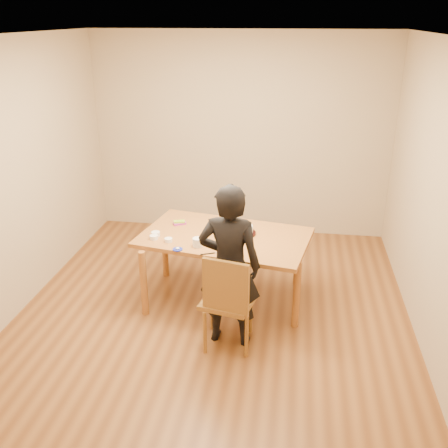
# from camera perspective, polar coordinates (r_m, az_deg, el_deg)

# --- Properties ---
(room_shell) EXTENTS (4.00, 4.50, 2.70)m
(room_shell) POSITION_cam_1_polar(r_m,az_deg,el_deg) (4.98, -0.72, 5.17)
(room_shell) COLOR brown
(room_shell) RESTS_ON ground
(dining_table) EXTENTS (1.86, 1.30, 0.04)m
(dining_table) POSITION_cam_1_polar(r_m,az_deg,el_deg) (5.17, 0.08, -1.52)
(dining_table) COLOR brown
(dining_table) RESTS_ON floor
(dining_chair) EXTENTS (0.53, 0.53, 0.04)m
(dining_chair) POSITION_cam_1_polar(r_m,az_deg,el_deg) (4.60, 0.53, -8.77)
(dining_chair) COLOR brown
(dining_chair) RESTS_ON floor
(cake_plate) EXTENTS (0.27, 0.27, 0.02)m
(cake_plate) POSITION_cam_1_polar(r_m,az_deg,el_deg) (5.19, 2.19, -1.03)
(cake_plate) COLOR #A90B16
(cake_plate) RESTS_ON dining_table
(cake) EXTENTS (0.21, 0.21, 0.07)m
(cake) POSITION_cam_1_polar(r_m,az_deg,el_deg) (5.18, 2.20, -0.60)
(cake) COLOR white
(cake) RESTS_ON cake_plate
(frosting_dome) EXTENTS (0.20, 0.20, 0.03)m
(frosting_dome) POSITION_cam_1_polar(r_m,az_deg,el_deg) (5.16, 2.20, -0.13)
(frosting_dome) COLOR white
(frosting_dome) RESTS_ON cake
(frosting_tub) EXTENTS (0.10, 0.10, 0.09)m
(frosting_tub) POSITION_cam_1_polar(r_m,az_deg,el_deg) (4.91, -3.04, -2.10)
(frosting_tub) COLOR white
(frosting_tub) RESTS_ON dining_table
(frosting_lid) EXTENTS (0.10, 0.10, 0.01)m
(frosting_lid) POSITION_cam_1_polar(r_m,az_deg,el_deg) (4.87, -5.32, -2.89)
(frosting_lid) COLOR #162295
(frosting_lid) RESTS_ON dining_table
(frosting_dollop) EXTENTS (0.04, 0.04, 0.02)m
(frosting_dollop) POSITION_cam_1_polar(r_m,az_deg,el_deg) (4.86, -5.33, -2.75)
(frosting_dollop) COLOR white
(frosting_dollop) RESTS_ON frosting_lid
(ramekin_green) EXTENTS (0.08, 0.08, 0.04)m
(ramekin_green) POSITION_cam_1_polar(r_m,az_deg,el_deg) (5.12, -8.03, -1.50)
(ramekin_green) COLOR white
(ramekin_green) RESTS_ON dining_table
(ramekin_yellow) EXTENTS (0.09, 0.09, 0.04)m
(ramekin_yellow) POSITION_cam_1_polar(r_m,az_deg,el_deg) (5.19, -7.82, -1.12)
(ramekin_yellow) COLOR white
(ramekin_yellow) RESTS_ON dining_table
(ramekin_multi) EXTENTS (0.08, 0.08, 0.04)m
(ramekin_multi) POSITION_cam_1_polar(r_m,az_deg,el_deg) (5.04, -6.37, -1.83)
(ramekin_multi) COLOR white
(ramekin_multi) RESTS_ON dining_table
(candy_box_pink) EXTENTS (0.15, 0.13, 0.02)m
(candy_box_pink) POSITION_cam_1_polar(r_m,az_deg,el_deg) (5.45, -5.09, 0.07)
(candy_box_pink) COLOR #CE3088
(candy_box_pink) RESTS_ON dining_table
(candy_box_green) EXTENTS (0.13, 0.09, 0.02)m
(candy_box_green) POSITION_cam_1_polar(r_m,az_deg,el_deg) (5.44, -5.14, 0.28)
(candy_box_green) COLOR green
(candy_box_green) RESTS_ON candy_box_pink
(spatula) EXTENTS (0.14, 0.07, 0.01)m
(spatula) POSITION_cam_1_polar(r_m,az_deg,el_deg) (4.76, -1.88, -3.42)
(spatula) COLOR black
(spatula) RESTS_ON dining_table
(person) EXTENTS (0.59, 0.40, 1.56)m
(person) POSITION_cam_1_polar(r_m,az_deg,el_deg) (4.48, 0.62, -4.89)
(person) COLOR black
(person) RESTS_ON floor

